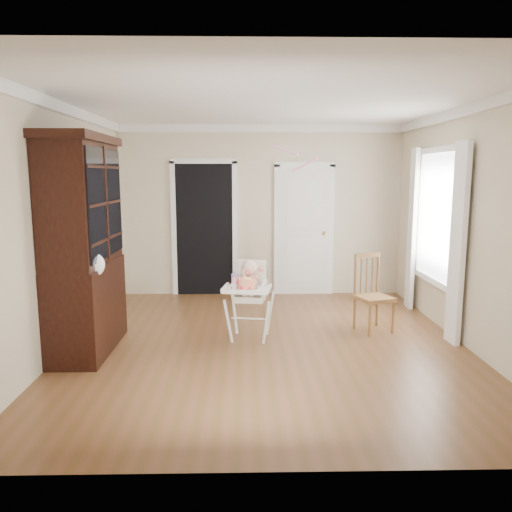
{
  "coord_description": "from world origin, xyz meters",
  "views": [
    {
      "loc": [
        -0.25,
        -5.49,
        1.92
      ],
      "look_at": [
        -0.12,
        0.12,
        1.01
      ],
      "focal_mm": 35.0,
      "sensor_mm": 36.0,
      "label": 1
    }
  ],
  "objects_px": {
    "sippy_cup": "(234,279)",
    "china_cabinet": "(84,246)",
    "cake": "(247,283)",
    "high_chair": "(250,291)",
    "dining_chair": "(373,295)"
  },
  "relations": [
    {
      "from": "high_chair",
      "to": "cake",
      "type": "relative_size",
      "value": 3.66
    },
    {
      "from": "high_chair",
      "to": "dining_chair",
      "type": "distance_m",
      "value": 1.57
    },
    {
      "from": "china_cabinet",
      "to": "dining_chair",
      "type": "height_order",
      "value": "china_cabinet"
    },
    {
      "from": "cake",
      "to": "sippy_cup",
      "type": "xyz_separation_m",
      "value": [
        -0.14,
        0.16,
        0.01
      ]
    },
    {
      "from": "sippy_cup",
      "to": "china_cabinet",
      "type": "relative_size",
      "value": 0.07
    },
    {
      "from": "china_cabinet",
      "to": "dining_chair",
      "type": "relative_size",
      "value": 2.44
    },
    {
      "from": "cake",
      "to": "high_chair",
      "type": "bearing_deg",
      "value": 80.58
    },
    {
      "from": "high_chair",
      "to": "cake",
      "type": "bearing_deg",
      "value": -90.4
    },
    {
      "from": "high_chair",
      "to": "cake",
      "type": "height_order",
      "value": "high_chair"
    },
    {
      "from": "sippy_cup",
      "to": "dining_chair",
      "type": "height_order",
      "value": "dining_chair"
    },
    {
      "from": "dining_chair",
      "to": "cake",
      "type": "bearing_deg",
      "value": 177.52
    },
    {
      "from": "cake",
      "to": "dining_chair",
      "type": "bearing_deg",
      "value": 17.74
    },
    {
      "from": "cake",
      "to": "sippy_cup",
      "type": "distance_m",
      "value": 0.21
    },
    {
      "from": "cake",
      "to": "china_cabinet",
      "type": "relative_size",
      "value": 0.11
    },
    {
      "from": "high_chair",
      "to": "dining_chair",
      "type": "relative_size",
      "value": 0.99
    }
  ]
}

